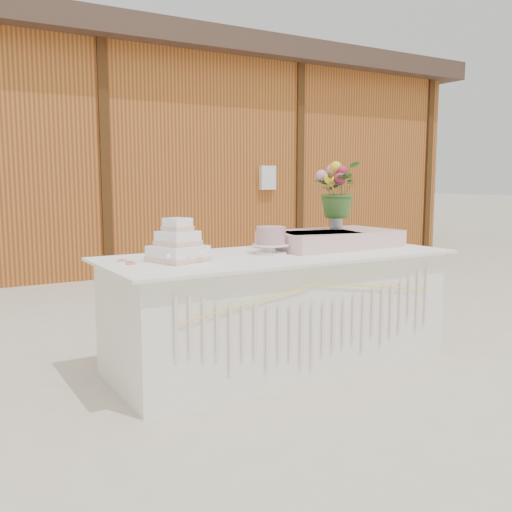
{
  "coord_description": "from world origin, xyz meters",
  "views": [
    {
      "loc": [
        -2.11,
        -3.21,
        1.27
      ],
      "look_at": [
        0.0,
        0.3,
        0.72
      ],
      "focal_mm": 40.0,
      "sensor_mm": 36.0,
      "label": 1
    }
  ],
  "objects": [
    {
      "name": "ground",
      "position": [
        0.0,
        0.0,
        0.0
      ],
      "size": [
        80.0,
        80.0,
        0.0
      ],
      "primitive_type": "plane",
      "color": "beige",
      "rests_on": "ground"
    },
    {
      "name": "barn",
      "position": [
        -0.01,
        5.99,
        1.68
      ],
      "size": [
        12.6,
        4.6,
        3.3
      ],
      "color": "#A45F22",
      "rests_on": "ground"
    },
    {
      "name": "cake_table",
      "position": [
        0.0,
        -0.0,
        0.39
      ],
      "size": [
        2.4,
        1.0,
        0.77
      ],
      "color": "white",
      "rests_on": "ground"
    },
    {
      "name": "wedding_cake",
      "position": [
        -0.73,
        0.02,
        0.86
      ],
      "size": [
        0.38,
        0.38,
        0.27
      ],
      "rotation": [
        0.0,
        0.0,
        0.32
      ],
      "color": "white",
      "rests_on": "cake_table"
    },
    {
      "name": "pink_cake_stand",
      "position": [
        -0.04,
        0.04,
        0.87
      ],
      "size": [
        0.25,
        0.25,
        0.18
      ],
      "color": "white",
      "rests_on": "cake_table"
    },
    {
      "name": "satin_runner",
      "position": [
        0.54,
        0.12,
        0.83
      ],
      "size": [
        1.0,
        0.6,
        0.12
      ],
      "primitive_type": "cube",
      "rotation": [
        0.0,
        0.0,
        0.03
      ],
      "color": "beige",
      "rests_on": "cake_table"
    },
    {
      "name": "flower_vase",
      "position": [
        0.65,
        0.2,
        0.96
      ],
      "size": [
        0.1,
        0.1,
        0.14
      ],
      "primitive_type": "cylinder",
      "color": "#A3A3A8",
      "rests_on": "satin_runner"
    },
    {
      "name": "bouquet",
      "position": [
        0.65,
        0.2,
        1.24
      ],
      "size": [
        0.5,
        0.49,
        0.42
      ],
      "primitive_type": "imported",
      "rotation": [
        0.0,
        0.0,
        0.66
      ],
      "color": "#3A6528",
      "rests_on": "flower_vase"
    },
    {
      "name": "loose_flowers",
      "position": [
        -1.05,
        0.11,
        0.78
      ],
      "size": [
        0.15,
        0.3,
        0.02
      ],
      "primitive_type": null,
      "rotation": [
        0.0,
        0.0,
        0.09
      ],
      "color": "#CE7E8E",
      "rests_on": "cake_table"
    }
  ]
}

